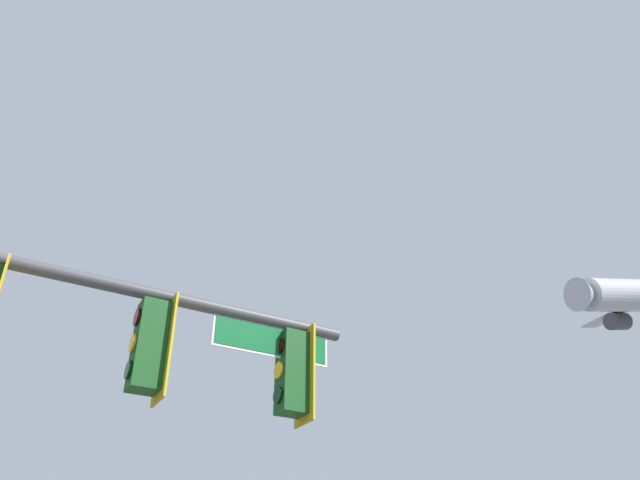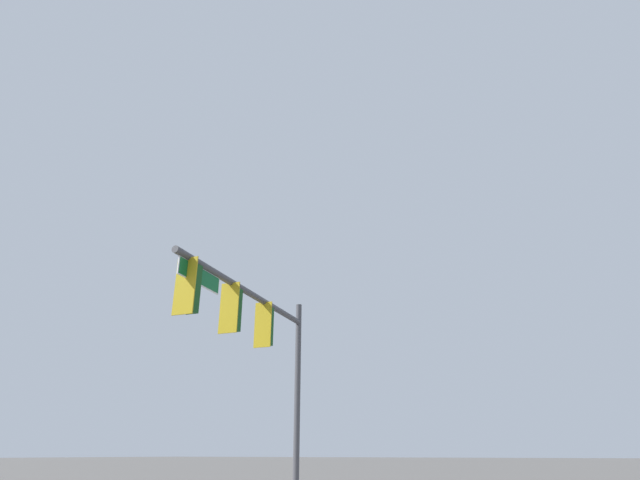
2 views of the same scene
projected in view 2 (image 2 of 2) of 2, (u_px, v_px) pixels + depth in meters
name	position (u px, v px, depth m)	size (l,w,h in m)	color
signal_pole_near	(253.00, 329.00, 13.59)	(6.96, 1.38, 6.04)	#47474C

